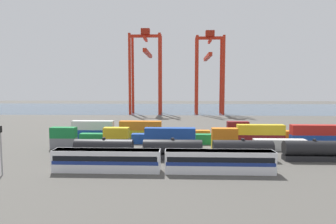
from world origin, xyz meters
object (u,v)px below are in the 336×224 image
at_px(shipping_container_9, 103,138).
at_px(shipping_container_19, 141,134).
at_px(freight_tank_row, 243,150).
at_px(shipping_container_14, 314,140).
at_px(passenger_train, 163,160).
at_px(signal_mast, 1,144).
at_px(gantry_crane_west, 146,63).
at_px(shipping_container_24, 287,135).
at_px(gantry_crane_central, 209,65).

relative_size(shipping_container_9, shipping_container_19, 1.00).
bearing_deg(freight_tank_row, shipping_container_14, 36.52).
xyz_separation_m(freight_tank_row, shipping_container_19, (-24.23, 23.20, -0.81)).
xyz_separation_m(passenger_train, freight_tank_row, (15.93, 9.04, -0.03)).
bearing_deg(freight_tank_row, signal_mast, -164.43).
bearing_deg(gantry_crane_west, signal_mast, -95.19).
relative_size(passenger_train, signal_mast, 4.59).
relative_size(freight_tank_row, shipping_container_24, 11.54).
height_order(freight_tank_row, gantry_crane_central, gantry_crane_central).
height_order(signal_mast, shipping_container_9, signal_mast).
xyz_separation_m(passenger_train, shipping_container_9, (-17.53, 25.42, -0.84)).
distance_m(passenger_train, shipping_container_24, 46.60).
bearing_deg(shipping_container_19, shipping_container_9, -143.53).
distance_m(signal_mast, shipping_container_9, 30.21).
relative_size(shipping_container_14, shipping_container_19, 1.00).
xyz_separation_m(freight_tank_row, gantry_crane_central, (4.00, 106.81, 25.88)).
bearing_deg(shipping_container_14, shipping_container_24, 122.91).
bearing_deg(freight_tank_row, shipping_container_9, 153.92).
xyz_separation_m(shipping_container_19, gantry_crane_west, (-7.99, 83.72, 27.88)).
relative_size(shipping_container_19, gantry_crane_central, 0.26).
bearing_deg(passenger_train, gantry_crane_central, 80.24).
height_order(shipping_container_19, gantry_crane_west, gantry_crane_west).
bearing_deg(signal_mast, shipping_container_9, 71.37).
xyz_separation_m(freight_tank_row, signal_mast, (-43.02, -11.99, 3.29)).
bearing_deg(passenger_train, freight_tank_row, 29.58).
relative_size(shipping_container_14, gantry_crane_central, 0.26).
bearing_deg(gantry_crane_central, shipping_container_19, -108.65).
xyz_separation_m(signal_mast, shipping_container_14, (65.14, 28.36, -4.10)).
bearing_deg(gantry_crane_west, passenger_train, -82.00).
height_order(freight_tank_row, shipping_container_14, freight_tank_row).
bearing_deg(shipping_container_14, shipping_container_19, 171.62).
relative_size(shipping_container_9, gantry_crane_west, 0.25).
xyz_separation_m(shipping_container_24, gantry_crane_west, (-49.92, 83.72, 27.88)).
distance_m(shipping_container_14, gantry_crane_west, 109.21).
bearing_deg(signal_mast, shipping_container_24, 30.09).
relative_size(freight_tank_row, shipping_container_14, 5.76).
relative_size(passenger_train, freight_tank_row, 0.56).
distance_m(passenger_train, gantry_crane_central, 120.37).
xyz_separation_m(passenger_train, gantry_crane_west, (-16.29, 115.96, 27.03)).
height_order(gantry_crane_west, gantry_crane_central, gantry_crane_west).
height_order(signal_mast, shipping_container_24, signal_mast).
bearing_deg(gantry_crane_central, shipping_container_9, -112.50).
height_order(shipping_container_24, gantry_crane_central, gantry_crane_central).
xyz_separation_m(shipping_container_19, gantry_crane_central, (28.23, 83.61, 26.69)).
xyz_separation_m(signal_mast, gantry_crane_west, (10.80, 118.90, 23.77)).
xyz_separation_m(freight_tank_row, shipping_container_14, (22.12, 16.38, -0.81)).
bearing_deg(signal_mast, freight_tank_row, 15.57).
relative_size(freight_tank_row, gantry_crane_central, 1.50).
bearing_deg(shipping_container_14, shipping_container_9, 180.00).
distance_m(shipping_container_14, shipping_container_19, 46.85).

